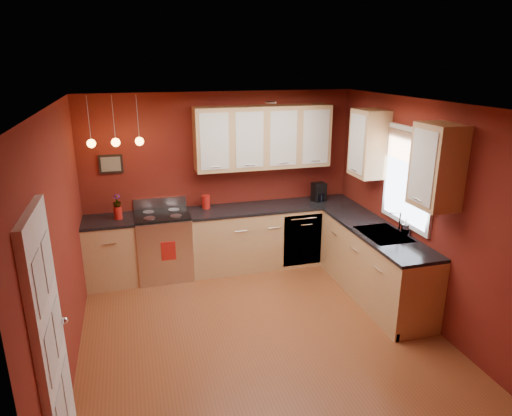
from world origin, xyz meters
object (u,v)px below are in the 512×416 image
object	(u,v)px
red_canister	(206,202)
coffee_maker	(319,193)
gas_range	(164,245)
soap_pump	(406,226)
sink	(383,236)

from	to	relation	value
red_canister	coffee_maker	world-z (taller)	coffee_maker
gas_range	red_canister	size ratio (longest dim) A/B	5.70
red_canister	soap_pump	xyz separation A→B (m)	(2.22, -1.72, 0.01)
sink	soap_pump	xyz separation A→B (m)	(0.25, -0.09, 0.13)
sink	red_canister	xyz separation A→B (m)	(-1.97, 1.64, 0.12)
sink	coffee_maker	distance (m)	1.56
sink	coffee_maker	xyz separation A→B (m)	(-0.22, 1.54, 0.16)
coffee_maker	red_canister	bearing A→B (deg)	171.42
red_canister	gas_range	bearing A→B (deg)	-168.31
sink	soap_pump	distance (m)	0.29
sink	soap_pump	size ratio (longest dim) A/B	3.34
gas_range	sink	distance (m)	3.05
gas_range	coffee_maker	world-z (taller)	coffee_maker
sink	coffee_maker	size ratio (longest dim) A/B	2.47
gas_range	soap_pump	world-z (taller)	soap_pump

